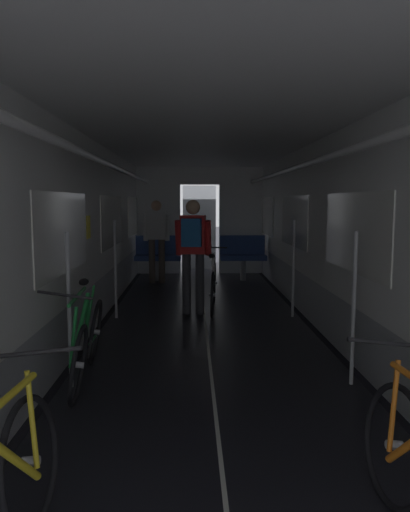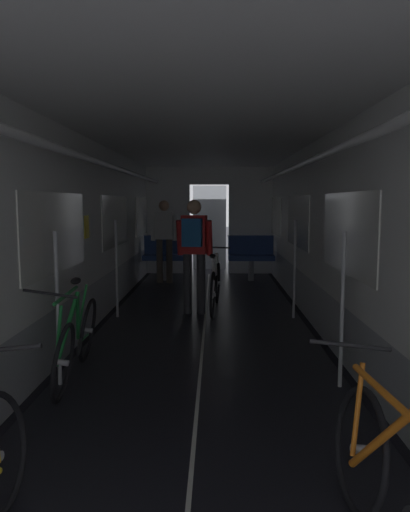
# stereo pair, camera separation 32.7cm
# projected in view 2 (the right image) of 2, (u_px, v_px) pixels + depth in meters

# --- Properties ---
(train_car_shell) EXTENTS (3.14, 12.34, 2.57)m
(train_car_shell) POSITION_uv_depth(u_px,v_px,m) (203.00, 198.00, 5.69)
(train_car_shell) COLOR black
(train_car_shell) RESTS_ON ground
(bench_seat_far_left) EXTENTS (0.98, 0.51, 0.95)m
(bench_seat_far_left) POSITION_uv_depth(u_px,v_px,m) (166.00, 253.00, 10.28)
(bench_seat_far_left) COLOR gray
(bench_seat_far_left) RESTS_ON ground
(bench_seat_far_right) EXTENTS (0.98, 0.51, 0.95)m
(bench_seat_far_right) POSITION_uv_depth(u_px,v_px,m) (251.00, 253.00, 10.24)
(bench_seat_far_right) COLOR gray
(bench_seat_far_right) RESTS_ON ground
(bicycle_orange) EXTENTS (0.46, 1.69, 0.95)m
(bicycle_orange) POSITION_uv_depth(u_px,v_px,m) (404.00, 500.00, 2.08)
(bicycle_orange) COLOR black
(bicycle_orange) RESTS_ON ground
(bicycle_green) EXTENTS (0.44, 1.70, 0.96)m
(bicycle_green) POSITION_uv_depth(u_px,v_px,m) (76.00, 339.00, 4.51)
(bicycle_green) COLOR black
(bicycle_green) RESTS_ON ground
(person_cyclist_aisle) EXTENTS (0.55, 0.42, 1.69)m
(person_cyclist_aisle) POSITION_uv_depth(u_px,v_px,m) (194.00, 246.00, 7.07)
(person_cyclist_aisle) COLOR #2D2D33
(person_cyclist_aisle) RESTS_ON ground
(bicycle_white_in_aisle) EXTENTS (0.44, 1.69, 0.94)m
(bicycle_white_in_aisle) POSITION_uv_depth(u_px,v_px,m) (215.00, 285.00, 7.40)
(bicycle_white_in_aisle) COLOR black
(bicycle_white_in_aisle) RESTS_ON ground
(person_standing_near_bench) EXTENTS (0.53, 0.23, 1.69)m
(person_standing_near_bench) POSITION_uv_depth(u_px,v_px,m) (164.00, 235.00, 9.86)
(person_standing_near_bench) COLOR brown
(person_standing_near_bench) RESTS_ON ground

